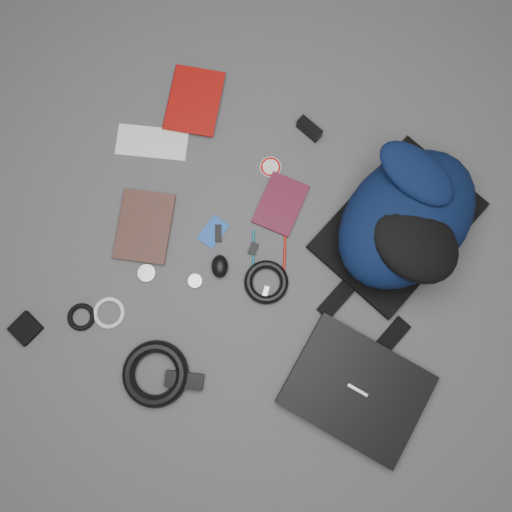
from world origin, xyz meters
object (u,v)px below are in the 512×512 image
at_px(backpack, 407,219).
at_px(textbook_red, 169,97).
at_px(dvd_case, 281,204).
at_px(mouse, 220,266).
at_px(laptop, 356,389).
at_px(compact_camera, 309,129).
at_px(pouch, 26,328).
at_px(comic_book, 119,223).
at_px(power_brick, 184,380).

bearing_deg(backpack, textbook_red, -168.18).
distance_m(dvd_case, mouse, 0.28).
relative_size(laptop, dvd_case, 2.17).
xyz_separation_m(backpack, compact_camera, (-0.38, 0.20, -0.09)).
xyz_separation_m(textbook_red, pouch, (-0.11, -0.87, -0.00)).
height_order(dvd_case, mouse, mouse).
xyz_separation_m(backpack, comic_book, (-0.84, -0.32, -0.10)).
xyz_separation_m(textbook_red, comic_book, (0.02, -0.46, -0.00)).
xyz_separation_m(laptop, comic_book, (-0.89, 0.21, -0.01)).
bearing_deg(pouch, mouse, 39.58).
bearing_deg(textbook_red, power_brick, -75.38).
relative_size(backpack, pouch, 6.93).
relative_size(textbook_red, power_brick, 1.99).
xyz_separation_m(backpack, laptop, (0.05, -0.53, -0.09)).
distance_m(textbook_red, dvd_case, 0.52).
relative_size(backpack, textbook_red, 2.35).
bearing_deg(comic_book, textbook_red, 78.52).
xyz_separation_m(comic_book, pouch, (-0.13, -0.41, 0.00)).
relative_size(compact_camera, mouse, 1.18).
bearing_deg(pouch, comic_book, 72.51).
bearing_deg(comic_book, mouse, -15.62).
relative_size(laptop, pouch, 5.06).
bearing_deg(backpack, dvd_case, -148.61).
height_order(backpack, pouch, backpack).
xyz_separation_m(backpack, pouch, (-0.97, -0.74, -0.10)).
bearing_deg(dvd_case, power_brick, -95.01).
bearing_deg(backpack, laptop, -63.87).
bearing_deg(comic_book, compact_camera, 34.72).
distance_m(backpack, pouch, 1.22).
height_order(backpack, compact_camera, backpack).
xyz_separation_m(laptop, textbook_red, (-0.91, 0.66, -0.01)).
xyz_separation_m(backpack, textbook_red, (-0.86, 0.13, -0.10)).
relative_size(textbook_red, pouch, 2.95).
relative_size(power_brick, pouch, 1.48).
xyz_separation_m(comic_book, compact_camera, (0.46, 0.52, 0.02)).
height_order(backpack, power_brick, backpack).
xyz_separation_m(dvd_case, power_brick, (-0.07, -0.63, 0.01)).
xyz_separation_m(compact_camera, pouch, (-0.59, -0.93, -0.01)).
xyz_separation_m(dvd_case, mouse, (-0.10, -0.26, 0.01)).
bearing_deg(textbook_red, mouse, -62.71).
xyz_separation_m(textbook_red, mouse, (0.38, -0.47, 0.01)).
distance_m(backpack, power_brick, 0.83).
relative_size(dvd_case, pouch, 2.33).
bearing_deg(textbook_red, laptop, -47.75).
height_order(laptop, comic_book, laptop).
bearing_deg(mouse, comic_book, 155.02).
relative_size(comic_book, power_brick, 2.00).
height_order(comic_book, dvd_case, comic_book).
bearing_deg(dvd_case, laptop, -45.61).
height_order(laptop, textbook_red, laptop).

